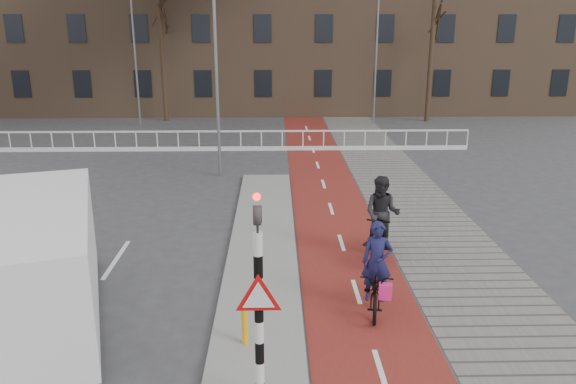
{
  "coord_description": "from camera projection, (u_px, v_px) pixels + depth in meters",
  "views": [
    {
      "loc": [
        -0.34,
        -9.59,
        5.89
      ],
      "look_at": [
        0.0,
        5.0,
        1.5
      ],
      "focal_mm": 35.0,
      "sensor_mm": 36.0,
      "label": 1
    }
  ],
  "objects": [
    {
      "name": "ground",
      "position": [
        294.0,
        340.0,
        10.89
      ],
      "size": [
        120.0,
        120.0,
        0.0
      ],
      "primitive_type": "plane",
      "color": "#38383A",
      "rests_on": "ground"
    },
    {
      "name": "bike_lane",
      "position": [
        326.0,
        192.0,
        20.49
      ],
      "size": [
        2.5,
        60.0,
        0.01
      ],
      "primitive_type": "cube",
      "color": "maroon",
      "rests_on": "ground"
    },
    {
      "name": "sidewalk",
      "position": [
        402.0,
        191.0,
        20.56
      ],
      "size": [
        3.0,
        60.0,
        0.01
      ],
      "primitive_type": "cube",
      "color": "slate",
      "rests_on": "ground"
    },
    {
      "name": "curb_island",
      "position": [
        262.0,
        256.0,
        14.68
      ],
      "size": [
        1.8,
        16.0,
        0.12
      ],
      "primitive_type": "cube",
      "color": "gray",
      "rests_on": "ground"
    },
    {
      "name": "traffic_signal",
      "position": [
        259.0,
        296.0,
        8.37
      ],
      "size": [
        0.8,
        0.8,
        3.68
      ],
      "color": "black",
      "rests_on": "curb_island"
    },
    {
      "name": "bollard",
      "position": [
        245.0,
        325.0,
        10.45
      ],
      "size": [
        0.12,
        0.12,
        0.78
      ],
      "primitive_type": "cylinder",
      "color": "#FBA90D",
      "rests_on": "curb_island"
    },
    {
      "name": "cyclist_near",
      "position": [
        376.0,
        281.0,
        11.84
      ],
      "size": [
        0.97,
        1.99,
        1.98
      ],
      "rotation": [
        0.0,
        0.0,
        -0.17
      ],
      "color": "black",
      "rests_on": "bike_lane"
    },
    {
      "name": "cyclist_far",
      "position": [
        381.0,
        225.0,
        14.47
      ],
      "size": [
        1.32,
        2.13,
        2.19
      ],
      "rotation": [
        0.0,
        0.0,
        -0.38
      ],
      "color": "black",
      "rests_on": "bike_lane"
    },
    {
      "name": "van",
      "position": [
        33.0,
        263.0,
        11.21
      ],
      "size": [
        3.91,
        6.16,
        2.47
      ],
      "rotation": [
        0.0,
        0.0,
        0.3
      ],
      "color": "white",
      "rests_on": "ground"
    },
    {
      "name": "railing",
      "position": [
        178.0,
        145.0,
        26.96
      ],
      "size": [
        28.0,
        0.1,
        0.99
      ],
      "color": "silver",
      "rests_on": "ground"
    },
    {
      "name": "tree_mid",
      "position": [
        163.0,
        60.0,
        34.41
      ],
      "size": [
        0.29,
        0.29,
        7.53
      ],
      "primitive_type": "cylinder",
      "color": "#2F2215",
      "rests_on": "ground"
    },
    {
      "name": "tree_right",
      "position": [
        431.0,
        58.0,
        34.28
      ],
      "size": [
        0.27,
        0.27,
        7.78
      ],
      "primitive_type": "cylinder",
      "color": "#2F2215",
      "rests_on": "ground"
    },
    {
      "name": "streetlight_near",
      "position": [
        217.0,
        74.0,
        21.46
      ],
      "size": [
        0.12,
        0.12,
        8.11
      ],
      "primitive_type": "cylinder",
      "color": "slate",
      "rests_on": "ground"
    },
    {
      "name": "streetlight_left",
      "position": [
        135.0,
        50.0,
        32.27
      ],
      "size": [
        0.12,
        0.12,
        8.82
      ],
      "primitive_type": "cylinder",
      "color": "slate",
      "rests_on": "ground"
    },
    {
      "name": "streetlight_right",
      "position": [
        376.0,
        52.0,
        33.21
      ],
      "size": [
        0.12,
        0.12,
        8.51
      ],
      "primitive_type": "cylinder",
      "color": "slate",
      "rests_on": "ground"
    }
  ]
}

